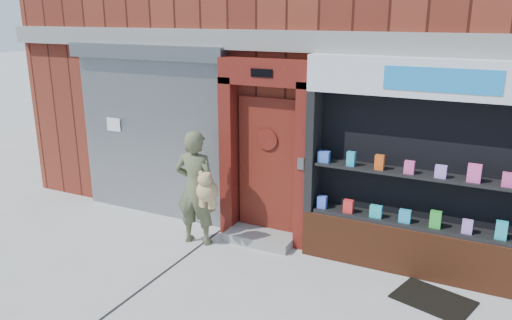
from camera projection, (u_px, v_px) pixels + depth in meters
The scene contains 6 objects.
ground at pixel (256, 307), 6.25m from camera, with size 80.00×80.00×0.00m, color #9E9E99.
shutter_bay at pixel (151, 122), 8.70m from camera, with size 3.10×0.30×3.04m.
red_door_bay at pixel (265, 152), 7.76m from camera, with size 1.52×0.58×2.90m.
pharmacy_bay at pixel (432, 181), 6.68m from camera, with size 3.50×0.41×3.00m.
woman at pixel (197, 188), 7.74m from camera, with size 0.86×0.63×1.84m.
doormat at pixel (433, 300), 6.39m from camera, with size 0.93×0.65×0.02m, color black.
Camera 1 is at (2.43, -4.91, 3.54)m, focal length 35.00 mm.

